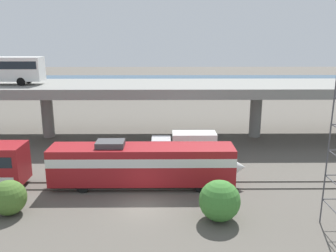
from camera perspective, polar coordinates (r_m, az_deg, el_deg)
ground_plane at (r=28.27m, az=-4.02°, el=-12.92°), size 260.00×260.00×0.00m
rail_strip_near at (r=31.16m, az=-3.67°, el=-10.10°), size 110.00×0.12×0.12m
rail_strip_far at (r=32.55m, az=-3.52°, el=-9.00°), size 110.00×0.12×0.12m
train_locomotive at (r=31.03m, az=-2.69°, el=-5.94°), size 17.02×3.04×4.18m
highway_overpass at (r=45.61m, az=-2.68°, el=5.93°), size 96.00×10.69×7.04m
service_truck_west at (r=37.74m, az=2.88°, el=-3.11°), size 6.80×2.46×3.04m
pier_parking_lot at (r=81.03m, az=-1.74°, el=5.67°), size 74.33×11.45×1.57m
parked_car_0 at (r=85.80m, az=18.72°, el=6.46°), size 4.50×2.00×1.50m
parked_car_1 at (r=83.06m, az=-0.80°, el=6.97°), size 4.20×1.89×1.50m
parked_car_2 at (r=82.01m, az=-4.17°, el=6.84°), size 4.30×1.90×1.50m
parked_car_3 at (r=87.14m, az=-22.21°, el=6.26°), size 4.44×1.87×1.50m
parked_car_4 at (r=82.13m, az=17.71°, el=6.21°), size 4.07×1.93×1.50m
parked_car_5 at (r=80.18m, az=4.04°, el=6.67°), size 4.60×1.89×1.50m
parked_car_6 at (r=83.09m, az=-18.27°, el=6.26°), size 4.28×1.82×1.50m
parked_car_7 at (r=84.33m, az=13.88°, el=6.67°), size 4.57×1.85×1.50m
harbor_water at (r=103.91m, az=-1.48°, el=7.14°), size 140.00×36.00×0.01m
shrub_left at (r=29.19m, az=-24.31°, el=-10.48°), size 2.62×2.62×2.62m
shrub_right at (r=26.09m, az=8.32°, el=-11.82°), size 2.98×2.98×2.98m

